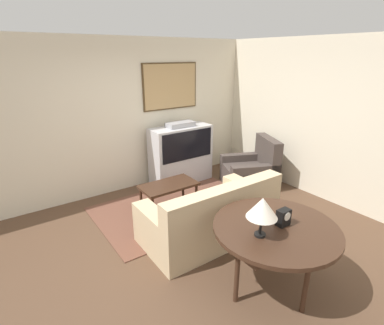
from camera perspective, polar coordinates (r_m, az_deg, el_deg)
The scene contains 11 objects.
ground_plane at distance 4.29m, azimuth 0.14°, elevation -14.35°, with size 12.00×12.00×0.00m, color brown.
wall_back at distance 5.52m, azimuth -12.72°, elevation 8.49°, with size 12.00×0.10×2.70m.
wall_right at distance 5.60m, azimuth 22.89°, elevation 7.46°, with size 0.06×12.00×2.70m.
area_rug at distance 5.07m, azimuth -2.97°, elevation -8.43°, with size 2.57×1.68×0.01m.
tv at distance 5.82m, azimuth -2.12°, elevation 1.57°, with size 1.20×0.48×1.21m.
couch at distance 4.17m, azimuth 3.53°, elevation -10.51°, with size 1.81×0.96×0.88m.
armchair at distance 5.87m, azimuth 11.21°, elevation -1.65°, with size 1.17×1.13×0.94m.
coffee_table at distance 4.86m, azimuth -4.45°, elevation -4.71°, with size 0.91×0.50×0.44m.
console_table at distance 3.26m, azimuth 15.65°, elevation -12.57°, with size 1.29×1.29×0.77m.
table_lamp at distance 2.90m, azimuth 13.25°, elevation -8.47°, with size 0.30×0.30×0.41m.
mantel_clock at distance 3.23m, azimuth 17.00°, elevation -9.97°, with size 0.14×0.10×0.17m.
Camera 1 is at (-2.05, -2.88, 2.42)m, focal length 28.00 mm.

